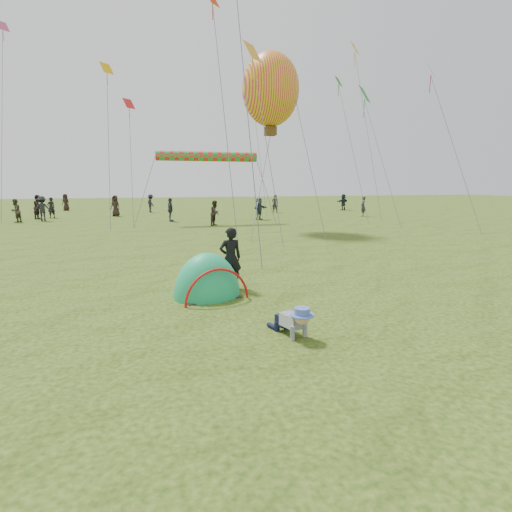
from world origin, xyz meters
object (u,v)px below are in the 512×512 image
object	(u,v)px
popup_tent	(207,296)
balloon_kite	(271,94)
standing_adult	(230,258)
crawling_toddler	(294,320)

from	to	relation	value
popup_tent	balloon_kite	xyz separation A→B (m)	(5.76, 13.33, 7.58)
standing_adult	crawling_toddler	bearing A→B (deg)	92.40
standing_adult	balloon_kite	world-z (taller)	balloon_kite
popup_tent	standing_adult	distance (m)	1.20
crawling_toddler	balloon_kite	xyz separation A→B (m)	(4.67, 16.25, 7.28)
crawling_toddler	standing_adult	bearing A→B (deg)	78.29
popup_tent	crawling_toddler	bearing A→B (deg)	-83.91
crawling_toddler	popup_tent	world-z (taller)	popup_tent
crawling_toddler	standing_adult	distance (m)	3.56
crawling_toddler	balloon_kite	world-z (taller)	balloon_kite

